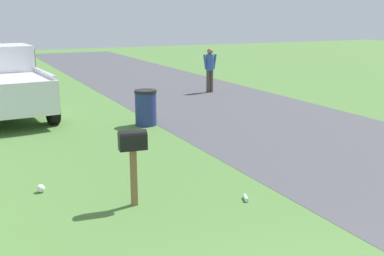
{
  "coord_description": "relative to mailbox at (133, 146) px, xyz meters",
  "views": [
    {
      "loc": [
        -2.34,
        3.11,
        3.04
      ],
      "look_at": [
        4.37,
        -0.11,
        1.25
      ],
      "focal_mm": 44.84,
      "sensor_mm": 36.0,
      "label": 1
    }
  ],
  "objects": [
    {
      "name": "litter_bag_near_hydrant",
      "position": [
        1.24,
        1.29,
        -0.92
      ],
      "size": [
        0.14,
        0.14,
        0.14
      ],
      "primitive_type": "sphere",
      "color": "silver",
      "rests_on": "ground"
    },
    {
      "name": "pickup_truck",
      "position": [
        8.29,
        1.27,
        0.11
      ],
      "size": [
        5.19,
        2.55,
        2.09
      ],
      "rotation": [
        0.0,
        0.0,
        0.08
      ],
      "color": "silver",
      "rests_on": "ground"
    },
    {
      "name": "road_asphalt",
      "position": [
        1.37,
        -5.44,
        -0.99
      ],
      "size": [
        60.0,
        6.03,
        0.01
      ],
      "primitive_type": "cube",
      "color": "#47474C",
      "rests_on": "ground"
    },
    {
      "name": "litter_bottle_midfield_b",
      "position": [
        -0.61,
        -1.74,
        -0.95
      ],
      "size": [
        0.23,
        0.15,
        0.07
      ],
      "primitive_type": "cylinder",
      "rotation": [
        0.0,
        1.57,
        2.74
      ],
      "color": "#B2D8BF",
      "rests_on": "ground"
    },
    {
      "name": "trash_bin",
      "position": [
        5.28,
        -2.15,
        -0.49
      ],
      "size": [
        0.61,
        0.61,
        0.99
      ],
      "color": "navy",
      "rests_on": "ground"
    },
    {
      "name": "mailbox",
      "position": [
        0.0,
        0.0,
        0.0
      ],
      "size": [
        0.25,
        0.46,
        1.25
      ],
      "rotation": [
        0.0,
        0.0,
        -0.12
      ],
      "color": "brown",
      "rests_on": "ground"
    },
    {
      "name": "pedestrian",
      "position": [
        9.55,
        -6.39,
        0.0
      ],
      "size": [
        0.3,
        0.57,
        1.71
      ],
      "rotation": [
        0.0,
        0.0,
        3.09
      ],
      "color": "#4C4238",
      "rests_on": "ground"
    }
  ]
}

